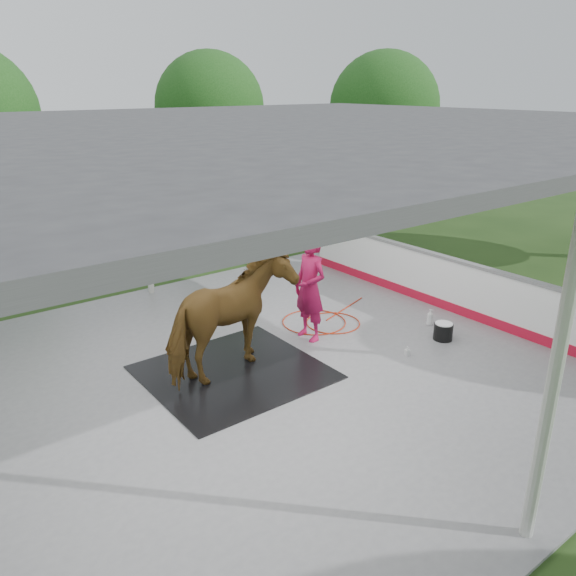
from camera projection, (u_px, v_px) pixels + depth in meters
ground at (270, 371)px, 9.55m from camera, size 100.00×100.00×0.00m
concrete_slab at (270, 370)px, 9.55m from camera, size 12.00×10.00×0.05m
pavilion_structure at (267, 130)px, 8.20m from camera, size 12.60×10.60×4.05m
dasher_board at (444, 283)px, 11.99m from camera, size 0.16×8.00×1.15m
tree_belt at (250, 138)px, 9.10m from camera, size 28.00×28.00×5.80m
rubber_mat at (234, 372)px, 9.40m from camera, size 2.79×2.62×0.02m
horse at (232, 318)px, 9.07m from camera, size 2.50×1.58×1.96m
handler at (310, 288)px, 10.36m from camera, size 0.51×0.75×2.02m
wash_bucket at (443, 331)px, 10.58m from camera, size 0.36×0.36×0.33m
soap_bottle_a at (430, 317)px, 11.21m from camera, size 0.17×0.17×0.34m
soap_bottle_b at (407, 351)px, 9.98m from camera, size 0.09×0.09×0.17m
hose_coil at (322, 322)px, 11.38m from camera, size 2.38×1.47×0.02m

